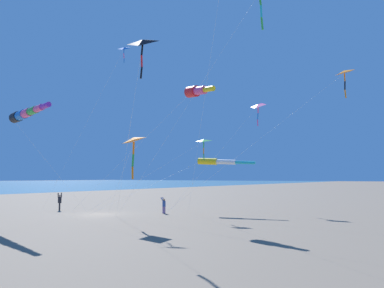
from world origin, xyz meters
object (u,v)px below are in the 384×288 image
object	(u,v)px
kite_windsock_rainbow_low_near	(217,162)
kite_delta_green_low_center	(258,106)
kite_delta_long_streamer_right	(123,50)
kite_windsock_black_fish_shape	(25,114)
kite_delta_blue_topmost	(142,43)
person_adult_flyer	(60,201)
kite_windsock_yellow_midlevel	(197,91)
kite_delta_red_high_left	(203,141)
person_child_green_jacket	(164,205)
kite_delta_checkered_midright	(344,73)
kite_delta_purple_drifting	(133,141)

from	to	relation	value
kite_windsock_rainbow_low_near	kite_delta_green_low_center	world-z (taller)	kite_delta_green_low_center
kite_delta_long_streamer_right	kite_delta_green_low_center	size ratio (longest dim) A/B	1.34
kite_windsock_black_fish_shape	kite_delta_blue_topmost	bearing A→B (deg)	3.88
kite_delta_long_streamer_right	kite_windsock_rainbow_low_near	size ratio (longest dim) A/B	1.24
kite_delta_long_streamer_right	kite_windsock_black_fish_shape	bearing A→B (deg)	-104.88
person_adult_flyer	kite_windsock_black_fish_shape	xyz separation A→B (m)	(6.07, -7.97, 7.03)
kite_windsock_rainbow_low_near	kite_windsock_yellow_midlevel	bearing A→B (deg)	-75.10
kite_delta_long_streamer_right	kite_delta_blue_topmost	distance (m)	11.67
kite_delta_red_high_left	kite_delta_blue_topmost	bearing A→B (deg)	-80.91
kite_windsock_rainbow_low_near	kite_delta_blue_topmost	distance (m)	15.41
person_adult_flyer	kite_delta_blue_topmost	distance (m)	21.04
person_child_green_jacket	person_adult_flyer	bearing A→B (deg)	-161.90
kite_windsock_black_fish_shape	kite_delta_green_low_center	bearing A→B (deg)	65.18
kite_delta_long_streamer_right	kite_delta_checkered_midright	size ratio (longest dim) A/B	0.97
kite_delta_red_high_left	kite_delta_green_low_center	world-z (taller)	kite_delta_green_low_center
kite_windsock_black_fish_shape	kite_delta_green_low_center	xyz separation A→B (m)	(9.57, 20.69, 2.84)
kite_delta_blue_topmost	kite_delta_red_high_left	bearing A→B (deg)	99.09
kite_delta_checkered_midright	kite_delta_blue_topmost	size ratio (longest dim) A/B	1.30
kite_delta_checkered_midright	kite_windsock_black_fish_shape	bearing A→B (deg)	-143.93
kite_delta_purple_drifting	kite_windsock_rainbow_low_near	world-z (taller)	kite_delta_purple_drifting
person_child_green_jacket	kite_delta_checkered_midright	size ratio (longest dim) A/B	0.09
person_adult_flyer	kite_delta_purple_drifting	size ratio (longest dim) A/B	0.18
person_child_green_jacket	kite_delta_red_high_left	size ratio (longest dim) A/B	0.11
kite_windsock_yellow_midlevel	kite_delta_long_streamer_right	bearing A→B (deg)	-178.06
kite_delta_red_high_left	kite_delta_green_low_center	distance (m)	11.32
person_adult_flyer	kite_windsock_black_fish_shape	distance (m)	12.24
kite_delta_blue_topmost	person_adult_flyer	bearing A→B (deg)	156.55
person_child_green_jacket	kite_windsock_yellow_midlevel	bearing A→B (deg)	-29.19
kite_delta_purple_drifting	kite_windsock_black_fish_shape	distance (m)	8.60
person_adult_flyer	kite_delta_long_streamer_right	world-z (taller)	kite_delta_long_streamer_right
kite_windsock_black_fish_shape	kite_windsock_rainbow_low_near	bearing A→B (deg)	60.34
kite_delta_long_streamer_right	kite_delta_green_low_center	bearing A→B (deg)	59.61
kite_delta_red_high_left	kite_windsock_black_fish_shape	distance (m)	13.88
kite_delta_purple_drifting	kite_windsock_rainbow_low_near	xyz separation A→B (m)	(0.60, 10.91, -1.12)
kite_delta_long_streamer_right	kite_delta_checkered_midright	bearing A→B (deg)	19.74
person_child_green_jacket	kite_windsock_black_fish_shape	distance (m)	14.09
kite_windsock_rainbow_low_near	kite_windsock_yellow_midlevel	size ratio (longest dim) A/B	0.77
kite_delta_blue_topmost	kite_windsock_yellow_midlevel	size ratio (longest dim) A/B	0.75
kite_delta_purple_drifting	kite_delta_blue_topmost	bearing A→B (deg)	-41.64
kite_delta_checkered_midright	kite_windsock_yellow_midlevel	xyz separation A→B (m)	(-9.78, -6.00, -1.36)
kite_delta_purple_drifting	kite_windsock_yellow_midlevel	world-z (taller)	kite_windsock_yellow_midlevel
person_adult_flyer	kite_windsock_rainbow_low_near	distance (m)	16.06
kite_delta_purple_drifting	kite_delta_blue_topmost	xyz separation A→B (m)	(3.07, -2.73, 5.62)
kite_delta_red_high_left	kite_delta_long_streamer_right	size ratio (longest dim) A/B	0.87
kite_delta_long_streamer_right	kite_windsock_black_fish_shape	size ratio (longest dim) A/B	1.57
kite_delta_green_low_center	kite_windsock_rainbow_low_near	bearing A→B (deg)	-102.36
kite_windsock_rainbow_low_near	kite_delta_blue_topmost	xyz separation A→B (m)	(2.47, -13.64, 6.74)
kite_windsock_black_fish_shape	person_child_green_jacket	bearing A→B (deg)	69.38
kite_delta_red_high_left	kite_delta_long_streamer_right	world-z (taller)	kite_delta_long_streamer_right
kite_delta_blue_topmost	kite_windsock_yellow_midlevel	xyz separation A→B (m)	(-0.84, 7.54, -1.43)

